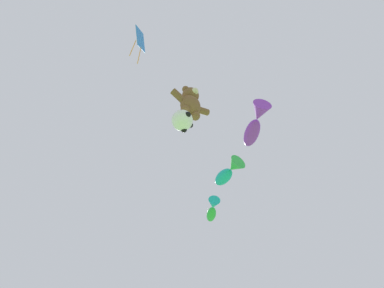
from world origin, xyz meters
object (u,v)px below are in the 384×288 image
object	(u,v)px
fish_kite_emerald	(212,209)
diamond_kite	(140,41)
fish_kite_teal	(229,171)
soccer_ball_kite	(182,121)
teddy_bear_kite	(191,103)
fish_kite_violet	(256,123)

from	to	relation	value
fish_kite_emerald	diamond_kite	world-z (taller)	diamond_kite
fish_kite_teal	soccer_ball_kite	bearing A→B (deg)	-151.22
fish_kite_teal	fish_kite_emerald	size ratio (longest dim) A/B	1.03
teddy_bear_kite	fish_kite_violet	size ratio (longest dim) A/B	0.79
soccer_ball_kite	fish_kite_emerald	xyz separation A→B (m)	(5.21, 4.79, 1.70)
fish_kite_violet	soccer_ball_kite	bearing A→B (deg)	172.17
teddy_bear_kite	fish_kite_violet	bearing A→B (deg)	-12.67
fish_kite_teal	fish_kite_emerald	world-z (taller)	fish_kite_teal
fish_kite_teal	teddy_bear_kite	bearing A→B (deg)	-150.49
teddy_bear_kite	soccer_ball_kite	bearing A→B (deg)	-157.66
soccer_ball_kite	fish_kite_violet	bearing A→B (deg)	-7.83
soccer_ball_kite	fish_kite_teal	size ratio (longest dim) A/B	0.43
fish_kite_violet	fish_kite_teal	world-z (taller)	fish_kite_violet
fish_kite_emerald	diamond_kite	bearing A→B (deg)	-149.37
soccer_ball_kite	diamond_kite	bearing A→B (deg)	167.88
soccer_ball_kite	fish_kite_violet	size ratio (longest dim) A/B	0.34
diamond_kite	soccer_ball_kite	bearing A→B (deg)	-12.12
fish_kite_emerald	soccer_ball_kite	bearing A→B (deg)	-137.42
fish_kite_teal	fish_kite_emerald	distance (m)	2.58
soccer_ball_kite	fish_kite_teal	world-z (taller)	fish_kite_teal
fish_kite_violet	teddy_bear_kite	bearing A→B (deg)	167.33
soccer_ball_kite	fish_kite_violet	xyz separation A→B (m)	(3.40, -0.47, 2.11)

